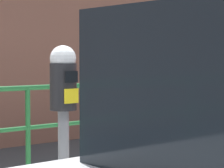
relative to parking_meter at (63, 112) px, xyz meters
name	(u,v)px	position (x,y,z in m)	size (l,w,h in m)	color
parking_meter	(63,112)	(0.00, 0.00, 0.00)	(0.17, 0.18, 1.50)	slate
pedestrian_at_meter	(144,127)	(0.68, -0.01, -0.15)	(0.64, 0.49, 1.63)	slate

